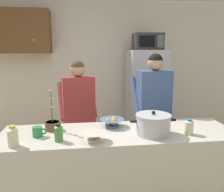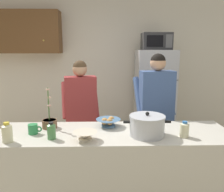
{
  "view_description": "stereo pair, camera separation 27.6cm",
  "coord_description": "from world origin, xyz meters",
  "px_view_note": "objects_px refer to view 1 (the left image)",
  "views": [
    {
      "loc": [
        -0.35,
        -2.14,
        1.71
      ],
      "look_at": [
        0.0,
        0.55,
        1.17
      ],
      "focal_mm": 37.34,
      "sensor_mm": 36.0,
      "label": 1
    },
    {
      "loc": [
        -0.07,
        -2.16,
        1.71
      ],
      "look_at": [
        0.0,
        0.55,
        1.17
      ],
      "focal_mm": 37.34,
      "sensor_mm": 36.0,
      "label": 2
    }
  ],
  "objects_px": {
    "person_near_pot": "(79,107)",
    "bottle_mid_counter": "(189,127)",
    "person_by_sink": "(154,102)",
    "bread_bowl": "(112,122)",
    "coffee_mug": "(38,132)",
    "bottle_far_corner": "(59,133)",
    "refrigerator": "(146,98)",
    "bottle_near_edge": "(13,136)",
    "cooking_pot": "(153,124)",
    "potted_orchid": "(53,124)",
    "microwave": "(148,42)",
    "empty_bowl": "(94,136)"
  },
  "relations": [
    {
      "from": "person_near_pot",
      "to": "bottle_near_edge",
      "type": "distance_m",
      "value": 1.16
    },
    {
      "from": "refrigerator",
      "to": "bottle_mid_counter",
      "type": "xyz_separation_m",
      "value": [
        -0.13,
        -1.99,
        0.14
      ]
    },
    {
      "from": "coffee_mug",
      "to": "bottle_mid_counter",
      "type": "relative_size",
      "value": 0.88
    },
    {
      "from": "coffee_mug",
      "to": "bread_bowl",
      "type": "bearing_deg",
      "value": 15.3
    },
    {
      "from": "potted_orchid",
      "to": "bottle_mid_counter",
      "type": "bearing_deg",
      "value": -12.51
    },
    {
      "from": "coffee_mug",
      "to": "potted_orchid",
      "type": "bearing_deg",
      "value": 56.15
    },
    {
      "from": "bottle_near_edge",
      "to": "bottle_far_corner",
      "type": "relative_size",
      "value": 1.14
    },
    {
      "from": "refrigerator",
      "to": "empty_bowl",
      "type": "relative_size",
      "value": 7.85
    },
    {
      "from": "refrigerator",
      "to": "person_near_pot",
      "type": "relative_size",
      "value": 1.08
    },
    {
      "from": "microwave",
      "to": "cooking_pot",
      "type": "relative_size",
      "value": 1.08
    },
    {
      "from": "bread_bowl",
      "to": "bottle_near_edge",
      "type": "xyz_separation_m",
      "value": [
        -0.88,
        -0.4,
        0.04
      ]
    },
    {
      "from": "bottle_far_corner",
      "to": "bottle_mid_counter",
      "type": "bearing_deg",
      "value": 0.8
    },
    {
      "from": "bread_bowl",
      "to": "potted_orchid",
      "type": "distance_m",
      "value": 0.61
    },
    {
      "from": "person_by_sink",
      "to": "bottle_mid_counter",
      "type": "distance_m",
      "value": 0.88
    },
    {
      "from": "microwave",
      "to": "person_by_sink",
      "type": "xyz_separation_m",
      "value": [
        -0.21,
        -1.1,
        -0.8
      ]
    },
    {
      "from": "coffee_mug",
      "to": "bottle_far_corner",
      "type": "relative_size",
      "value": 0.83
    },
    {
      "from": "microwave",
      "to": "bottle_mid_counter",
      "type": "distance_m",
      "value": 2.15
    },
    {
      "from": "person_near_pot",
      "to": "refrigerator",
      "type": "bearing_deg",
      "value": 41.34
    },
    {
      "from": "person_by_sink",
      "to": "coffee_mug",
      "type": "bearing_deg",
      "value": -150.62
    },
    {
      "from": "person_near_pot",
      "to": "person_by_sink",
      "type": "bearing_deg",
      "value": -4.83
    },
    {
      "from": "cooking_pot",
      "to": "empty_bowl",
      "type": "relative_size",
      "value": 2.04
    },
    {
      "from": "microwave",
      "to": "bottle_mid_counter",
      "type": "height_order",
      "value": "microwave"
    },
    {
      "from": "person_near_pot",
      "to": "person_by_sink",
      "type": "relative_size",
      "value": 0.95
    },
    {
      "from": "bottle_far_corner",
      "to": "potted_orchid",
      "type": "bearing_deg",
      "value": 106.27
    },
    {
      "from": "potted_orchid",
      "to": "cooking_pot",
      "type": "bearing_deg",
      "value": -14.0
    },
    {
      "from": "refrigerator",
      "to": "coffee_mug",
      "type": "bearing_deg",
      "value": -129.5
    },
    {
      "from": "bottle_near_edge",
      "to": "person_by_sink",
      "type": "bearing_deg",
      "value": 32.48
    },
    {
      "from": "refrigerator",
      "to": "bottle_near_edge",
      "type": "height_order",
      "value": "refrigerator"
    },
    {
      "from": "refrigerator",
      "to": "bottle_far_corner",
      "type": "xyz_separation_m",
      "value": [
        -1.34,
        -2.01,
        0.14
      ]
    },
    {
      "from": "person_by_sink",
      "to": "bread_bowl",
      "type": "xyz_separation_m",
      "value": [
        -0.62,
        -0.56,
        -0.07
      ]
    },
    {
      "from": "bottle_far_corner",
      "to": "person_by_sink",
      "type": "bearing_deg",
      "value": 38.04
    },
    {
      "from": "cooking_pot",
      "to": "bottle_far_corner",
      "type": "distance_m",
      "value": 0.88
    },
    {
      "from": "potted_orchid",
      "to": "person_by_sink",
      "type": "bearing_deg",
      "value": 25.46
    },
    {
      "from": "refrigerator",
      "to": "empty_bowl",
      "type": "distance_m",
      "value": 2.3
    },
    {
      "from": "cooking_pot",
      "to": "potted_orchid",
      "type": "bearing_deg",
      "value": 166.0
    },
    {
      "from": "coffee_mug",
      "to": "microwave",
      "type": "bearing_deg",
      "value": 50.17
    },
    {
      "from": "refrigerator",
      "to": "cooking_pot",
      "type": "distance_m",
      "value": 2.01
    },
    {
      "from": "coffee_mug",
      "to": "bread_bowl",
      "type": "xyz_separation_m",
      "value": [
        0.72,
        0.2,
        0.0
      ]
    },
    {
      "from": "potted_orchid",
      "to": "coffee_mug",
      "type": "bearing_deg",
      "value": -123.85
    },
    {
      "from": "empty_bowl",
      "to": "potted_orchid",
      "type": "bearing_deg",
      "value": 138.82
    },
    {
      "from": "empty_bowl",
      "to": "microwave",
      "type": "bearing_deg",
      "value": 62.94
    },
    {
      "from": "person_by_sink",
      "to": "bottle_near_edge",
      "type": "xyz_separation_m",
      "value": [
        -1.5,
        -0.96,
        -0.03
      ]
    },
    {
      "from": "cooking_pot",
      "to": "refrigerator",
      "type": "bearing_deg",
      "value": 76.45
    },
    {
      "from": "refrigerator",
      "to": "bottle_near_edge",
      "type": "relative_size",
      "value": 9.47
    },
    {
      "from": "person_by_sink",
      "to": "bread_bowl",
      "type": "relative_size",
      "value": 6.43
    },
    {
      "from": "refrigerator",
      "to": "potted_orchid",
      "type": "xyz_separation_m",
      "value": [
        -1.43,
        -1.71,
        0.13
      ]
    },
    {
      "from": "refrigerator",
      "to": "bottle_near_edge",
      "type": "distance_m",
      "value": 2.69
    },
    {
      "from": "cooking_pot",
      "to": "empty_bowl",
      "type": "height_order",
      "value": "cooking_pot"
    },
    {
      "from": "refrigerator",
      "to": "empty_bowl",
      "type": "xyz_separation_m",
      "value": [
        -1.04,
        -2.05,
        0.11
      ]
    },
    {
      "from": "person_near_pot",
      "to": "bottle_mid_counter",
      "type": "height_order",
      "value": "person_near_pot"
    }
  ]
}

